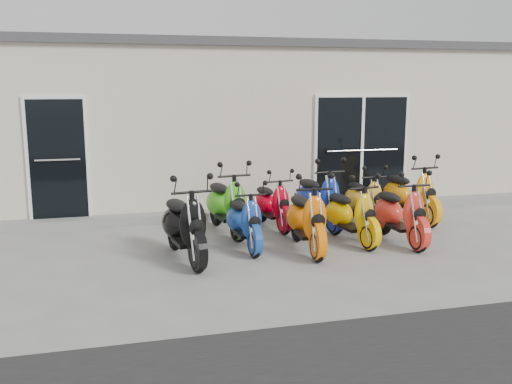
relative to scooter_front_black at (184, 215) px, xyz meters
The scene contains 16 objects.
ground 1.55m from the scooter_front_black, 18.04° to the left, with size 80.00×80.00×0.00m, color gray.
building 5.86m from the scooter_front_black, 76.72° to the left, with size 14.00×6.00×3.20m, color beige.
roof_cap 6.35m from the scooter_front_black, 76.72° to the left, with size 14.20×6.20×0.16m, color #3F3F42.
front_step 2.85m from the scooter_front_black, 61.54° to the left, with size 14.00×0.40×0.15m, color gray.
door_left 3.26m from the scooter_front_black, 125.69° to the left, with size 1.07×0.08×2.22m, color black.
door_right 4.75m from the scooter_front_black, 33.52° to the left, with size 2.02×0.08×2.22m, color black.
scooter_front_black is the anchor object (origin of this frame).
scooter_front_blue 1.04m from the scooter_front_black, 20.62° to the left, with size 0.55×1.52×1.12m, color #18429A, non-canonical shape.
scooter_front_orange_a 1.85m from the scooter_front_black, ahead, with size 0.62×1.71×1.27m, color orange, non-canonical shape.
scooter_front_orange_b 2.71m from the scooter_front_black, ahead, with size 0.58×1.59×1.17m, color #EEB500, non-canonical shape.
scooter_front_red 3.45m from the scooter_front_black, ahead, with size 0.60×1.66×1.23m, color red, non-canonical shape.
scooter_back_green 1.62m from the scooter_front_black, 56.62° to the left, with size 0.64×1.75×1.30m, color green, non-canonical shape.
scooter_back_red 2.29m from the scooter_front_black, 40.54° to the left, with size 0.54×1.49×1.10m, color red, non-canonical shape.
scooter_back_blue 2.89m from the scooter_front_black, 27.99° to the left, with size 0.64×1.75×1.29m, color #112A98, non-canonical shape.
scooter_back_yellow 3.80m from the scooter_front_black, 23.01° to the left, with size 0.54×1.49×1.10m, color gold, non-canonical shape.
scooter_back_extra 4.56m from the scooter_front_black, 17.34° to the left, with size 0.64×1.75×1.29m, color #FF9C0D, non-canonical shape.
Camera 1 is at (-2.33, -8.35, 2.50)m, focal length 40.00 mm.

